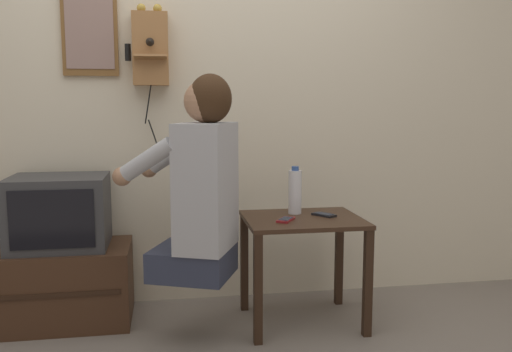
# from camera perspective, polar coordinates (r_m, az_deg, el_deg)

# --- Properties ---
(wall_back) EXTENTS (6.80, 0.05, 2.55)m
(wall_back) POSITION_cam_1_polar(r_m,az_deg,el_deg) (3.14, -6.38, 9.96)
(wall_back) COLOR beige
(wall_back) RESTS_ON ground_plane
(side_table) EXTENTS (0.60, 0.50, 0.56)m
(side_table) POSITION_cam_1_polar(r_m,az_deg,el_deg) (2.83, 4.93, -6.53)
(side_table) COLOR #382316
(side_table) RESTS_ON ground_plane
(person) EXTENTS (0.59, 0.52, 0.96)m
(person) POSITION_cam_1_polar(r_m,az_deg,el_deg) (2.54, -5.83, -0.79)
(person) COLOR #2D3347
(person) RESTS_ON ground_plane
(tv_stand) EXTENTS (0.74, 0.44, 0.40)m
(tv_stand) POSITION_cam_1_polar(r_m,az_deg,el_deg) (3.07, -20.00, -10.72)
(tv_stand) COLOR #422819
(tv_stand) RESTS_ON ground_plane
(television) EXTENTS (0.48, 0.39, 0.37)m
(television) POSITION_cam_1_polar(r_m,az_deg,el_deg) (2.98, -19.99, -3.57)
(television) COLOR #38383A
(television) RESTS_ON tv_stand
(wall_phone_antique) EXTENTS (0.23, 0.19, 0.80)m
(wall_phone_antique) POSITION_cam_1_polar(r_m,az_deg,el_deg) (3.06, -11.08, 13.05)
(wall_phone_antique) COLOR #9E6B3D
(framed_picture) EXTENTS (0.29, 0.03, 0.53)m
(framed_picture) POSITION_cam_1_polar(r_m,az_deg,el_deg) (3.14, -17.12, 14.84)
(framed_picture) COLOR brown
(cell_phone_held) EXTENTS (0.12, 0.14, 0.01)m
(cell_phone_held) POSITION_cam_1_polar(r_m,az_deg,el_deg) (2.72, 3.15, -4.61)
(cell_phone_held) COLOR maroon
(cell_phone_held) RESTS_ON side_table
(cell_phone_spare) EXTENTS (0.12, 0.14, 0.01)m
(cell_phone_spare) POSITION_cam_1_polar(r_m,az_deg,el_deg) (2.86, 7.16, -4.06)
(cell_phone_spare) COLOR black
(cell_phone_spare) RESTS_ON side_table
(water_bottle) EXTENTS (0.07, 0.07, 0.25)m
(water_bottle) POSITION_cam_1_polar(r_m,az_deg,el_deg) (2.89, 4.13, -1.63)
(water_bottle) COLOR silver
(water_bottle) RESTS_ON side_table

